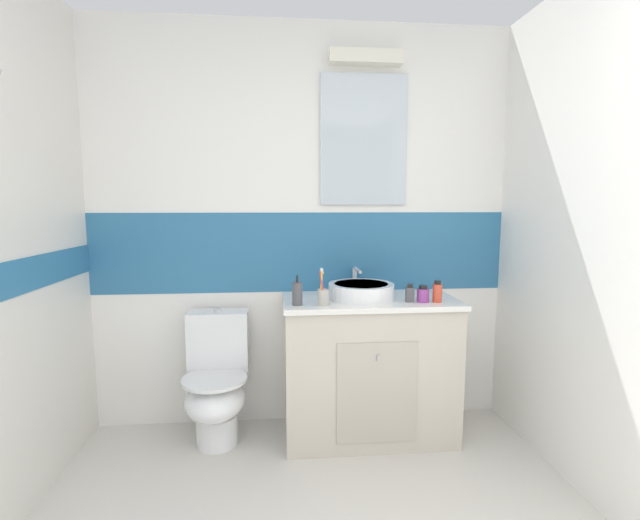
# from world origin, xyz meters

# --- Properties ---
(wall_back_tiled) EXTENTS (3.20, 0.20, 2.50)m
(wall_back_tiled) POSITION_xyz_m (0.01, 2.45, 1.26)
(wall_back_tiled) COLOR white
(wall_back_tiled) RESTS_ON ground_plane
(vanity_cabinet) EXTENTS (1.02, 0.52, 0.85)m
(vanity_cabinet) POSITION_xyz_m (0.38, 2.15, 0.43)
(vanity_cabinet) COLOR beige
(vanity_cabinet) RESTS_ON ground_plane
(sink_basin) EXTENTS (0.38, 0.43, 0.16)m
(sink_basin) POSITION_xyz_m (0.33, 2.14, 0.90)
(sink_basin) COLOR white
(sink_basin) RESTS_ON vanity_cabinet
(toilet) EXTENTS (0.37, 0.50, 0.77)m
(toilet) POSITION_xyz_m (-0.52, 2.16, 0.36)
(toilet) COLOR white
(toilet) RESTS_ON ground_plane
(toothbrush_cup) EXTENTS (0.07, 0.07, 0.21)m
(toothbrush_cup) POSITION_xyz_m (0.09, 1.99, 0.90)
(toothbrush_cup) COLOR #B2ADA3
(toothbrush_cup) RESTS_ON vanity_cabinet
(soap_dispenser) EXTENTS (0.06, 0.06, 0.17)m
(soap_dispenser) POSITION_xyz_m (-0.05, 2.01, 0.92)
(soap_dispenser) COLOR #4C4C51
(soap_dispenser) RESTS_ON vanity_cabinet
(lotion_bottle_short) EXTENTS (0.05, 0.05, 0.12)m
(lotion_bottle_short) POSITION_xyz_m (0.74, 2.01, 0.91)
(lotion_bottle_short) COLOR #D84C33
(lotion_bottle_short) RESTS_ON vanity_cabinet
(perfume_flask_small) EXTENTS (0.05, 0.03, 0.10)m
(perfume_flask_small) POSITION_xyz_m (0.59, 2.02, 0.90)
(perfume_flask_small) COLOR #4C4C51
(perfume_flask_small) RESTS_ON vanity_cabinet
(hair_gel_jar) EXTENTS (0.07, 0.07, 0.10)m
(hair_gel_jar) POSITION_xyz_m (0.66, 2.02, 0.89)
(hair_gel_jar) COLOR #993F99
(hair_gel_jar) RESTS_ON vanity_cabinet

